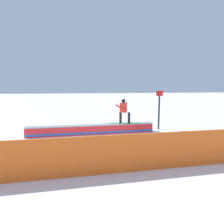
{
  "coord_description": "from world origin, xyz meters",
  "views": [
    {
      "loc": [
        0.79,
        10.14,
        2.5
      ],
      "look_at": [
        -0.89,
        0.98,
        1.28
      ],
      "focal_mm": 31.62,
      "sensor_mm": 36.0,
      "label": 1
    }
  ],
  "objects": [
    {
      "name": "ground_plane",
      "position": [
        0.0,
        0.0,
        0.0
      ],
      "size": [
        120.0,
        120.0,
        0.0
      ],
      "primitive_type": "plane",
      "color": "white"
    },
    {
      "name": "grind_box",
      "position": [
        0.0,
        0.0,
        0.23
      ],
      "size": [
        6.61,
        0.64,
        0.51
      ],
      "color": "red",
      "rests_on": "ground_plane"
    },
    {
      "name": "snowboarder",
      "position": [
        -1.72,
        -0.06,
        1.22
      ],
      "size": [
        1.62,
        0.66,
        1.33
      ],
      "color": "#389158",
      "rests_on": "grind_box"
    },
    {
      "name": "safety_fence",
      "position": [
        0.0,
        4.81,
        0.57
      ],
      "size": [
        11.88,
        0.36,
        1.13
      ],
      "primitive_type": "cube",
      "rotation": [
        0.0,
        0.0,
        0.03
      ],
      "color": "orange",
      "rests_on": "ground_plane"
    },
    {
      "name": "trail_marker",
      "position": [
        -3.92,
        -0.5,
        1.2
      ],
      "size": [
        0.4,
        0.1,
        2.25
      ],
      "color": "#262628",
      "rests_on": "ground_plane"
    }
  ]
}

